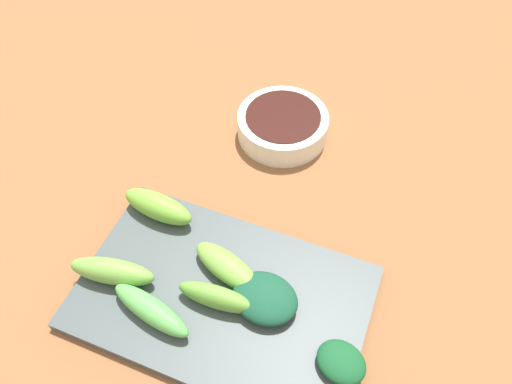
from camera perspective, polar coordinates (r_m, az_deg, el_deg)
tabletop at (r=0.58m, az=-2.30°, el=-5.91°), size 2.10×2.10×0.02m
sauce_bowl at (r=0.66m, az=3.04°, el=7.64°), size 0.12×0.12×0.03m
serving_plate at (r=0.53m, az=-3.82°, el=-11.83°), size 0.19×0.30×0.01m
broccoli_leafy_0 at (r=0.50m, az=9.62°, el=-18.45°), size 0.05×0.06×0.02m
broccoli_leafy_1 at (r=0.51m, az=1.02°, el=-11.91°), size 0.06×0.07×0.02m
broccoli_stalk_2 at (r=0.58m, az=-11.02°, el=-1.63°), size 0.04×0.09×0.03m
broccoli_stalk_3 at (r=0.53m, az=-3.26°, el=-8.47°), size 0.06×0.09×0.03m
broccoli_stalk_4 at (r=0.54m, az=-15.95°, el=-8.63°), size 0.04×0.09×0.03m
broccoli_stalk_5 at (r=0.51m, az=-4.49°, el=-11.78°), size 0.03×0.08×0.03m
broccoli_stalk_6 at (r=0.52m, az=-11.78°, el=-12.94°), size 0.04×0.10×0.03m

